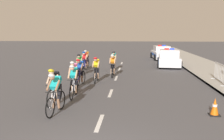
{
  "coord_description": "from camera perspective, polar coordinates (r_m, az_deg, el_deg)",
  "views": [
    {
      "loc": [
        1.06,
        -4.71,
        2.92
      ],
      "look_at": [
        0.04,
        7.19,
        1.1
      ],
      "focal_mm": 39.19,
      "sensor_mm": 36.0,
      "label": 1
    }
  ],
  "objects": [
    {
      "name": "sidewalk_slab",
      "position": [
        19.89,
        22.7,
        -0.28
      ],
      "size": [
        3.76,
        60.0,
        0.12
      ],
      "primitive_type": "cube",
      "color": "#A3A099",
      "rests_on": "ground"
    },
    {
      "name": "cyclist_tenth",
      "position": [
        19.04,
        0.42,
        2.23
      ],
      "size": [
        0.42,
        1.72,
        1.56
      ],
      "color": "black",
      "rests_on": "ground"
    },
    {
      "name": "cyclist_eighth",
      "position": [
        16.73,
        -7.56,
        1.26
      ],
      "size": [
        0.44,
        1.72,
        1.56
      ],
      "color": "black",
      "rests_on": "ground"
    },
    {
      "name": "cyclist_lead",
      "position": [
        9.09,
        -13.06,
        -5.16
      ],
      "size": [
        0.45,
        1.72,
        1.56
      ],
      "color": "black",
      "rests_on": "ground"
    },
    {
      "name": "lane_markings_centre",
      "position": [
        13.95,
        0.41,
        -3.41
      ],
      "size": [
        0.14,
        21.6,
        0.01
      ],
      "color": "white",
      "rests_on": "ground"
    },
    {
      "name": "cyclist_ninth",
      "position": [
        18.96,
        -6.41,
        2.15
      ],
      "size": [
        0.42,
        1.72,
        1.56
      ],
      "color": "black",
      "rests_on": "ground"
    },
    {
      "name": "cyclist_sixth",
      "position": [
        14.57,
        -3.68,
        0.22
      ],
      "size": [
        0.42,
        1.72,
        1.56
      ],
      "color": "black",
      "rests_on": "ground"
    },
    {
      "name": "police_car_nearest",
      "position": [
        22.07,
        13.15,
        2.61
      ],
      "size": [
        2.32,
        4.55,
        1.59
      ],
      "color": "silver",
      "rests_on": "ground"
    },
    {
      "name": "cyclist_seventh",
      "position": [
        16.31,
        0.16,
        1.15
      ],
      "size": [
        0.42,
        1.72,
        1.56
      ],
      "color": "black",
      "rests_on": "ground"
    },
    {
      "name": "cyclist_third",
      "position": [
        11.2,
        -8.95,
        -2.43
      ],
      "size": [
        0.42,
        1.72,
        1.56
      ],
      "color": "black",
      "rests_on": "ground"
    },
    {
      "name": "cyclist_second",
      "position": [
        10.21,
        -13.34,
        -3.65
      ],
      "size": [
        0.42,
        1.72,
        1.56
      ],
      "color": "black",
      "rests_on": "ground"
    },
    {
      "name": "cyclist_fifth",
      "position": [
        13.7,
        -7.47,
        -0.38
      ],
      "size": [
        0.46,
        1.72,
        1.56
      ],
      "color": "black",
      "rests_on": "ground"
    },
    {
      "name": "police_car_second",
      "position": [
        27.87,
        11.44,
        3.88
      ],
      "size": [
        2.21,
        4.5,
        1.59
      ],
      "color": "silver",
      "rests_on": "ground"
    },
    {
      "name": "cyclist_fourth",
      "position": [
        12.62,
        -8.95,
        -1.18
      ],
      "size": [
        0.43,
        1.72,
        1.56
      ],
      "color": "black",
      "rests_on": "ground"
    },
    {
      "name": "cyclist_eleventh",
      "position": [
        20.25,
        -5.99,
        2.57
      ],
      "size": [
        0.43,
        1.72,
        1.56
      ],
      "color": "black",
      "rests_on": "ground"
    },
    {
      "name": "traffic_cone_near",
      "position": [
        9.52,
        22.86,
        -7.96
      ],
      "size": [
        0.36,
        0.36,
        0.64
      ],
      "color": "black",
      "rests_on": "ground"
    },
    {
      "name": "kerb_edge",
      "position": [
        19.42,
        17.65,
        -0.2
      ],
      "size": [
        0.16,
        60.0,
        0.13
      ],
      "primitive_type": "cube",
      "color": "#9E9E99",
      "rests_on": "ground"
    },
    {
      "name": "crowd_barrier_rear",
      "position": [
        15.2,
        23.94,
        -0.7
      ],
      "size": [
        0.64,
        2.32,
        1.07
      ],
      "color": "#B7BABF",
      "rests_on": "sidewalk_slab"
    }
  ]
}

